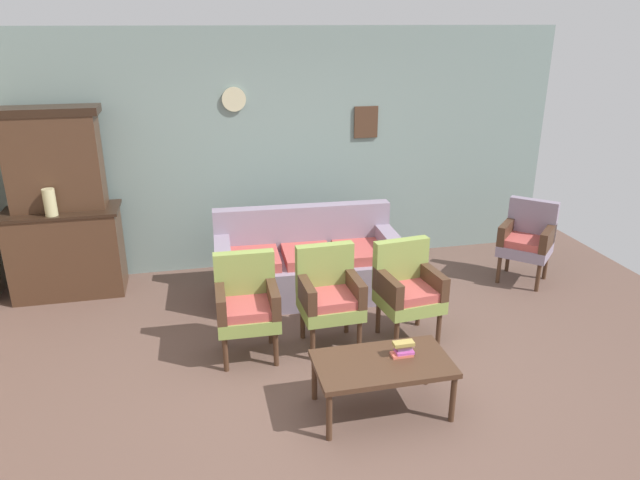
# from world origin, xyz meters

# --- Properties ---
(ground_plane) EXTENTS (7.68, 7.68, 0.00)m
(ground_plane) POSITION_xyz_m (0.00, 0.00, 0.00)
(ground_plane) COLOR brown
(wall_back_with_decor) EXTENTS (6.40, 0.09, 2.70)m
(wall_back_with_decor) POSITION_xyz_m (0.00, 2.63, 1.35)
(wall_back_with_decor) COLOR gray
(wall_back_with_decor) RESTS_ON ground
(side_cabinet) EXTENTS (1.16, 0.55, 0.93)m
(side_cabinet) POSITION_xyz_m (-2.45, 2.25, 0.47)
(side_cabinet) COLOR #472D1E
(side_cabinet) RESTS_ON ground
(cabinet_upper_hutch) EXTENTS (0.99, 0.38, 1.03)m
(cabinet_upper_hutch) POSITION_xyz_m (-2.45, 2.33, 1.45)
(cabinet_upper_hutch) COLOR #472D1E
(cabinet_upper_hutch) RESTS_ON side_cabinet
(vase_on_cabinet) EXTENTS (0.12, 0.12, 0.27)m
(vase_on_cabinet) POSITION_xyz_m (-2.50, 2.07, 1.07)
(vase_on_cabinet) COLOR #C6BE89
(vase_on_cabinet) RESTS_ON side_cabinet
(floral_couch) EXTENTS (1.93, 0.87, 0.90)m
(floral_couch) POSITION_xyz_m (0.00, 1.66, 0.33)
(floral_couch) COLOR gray
(floral_couch) RESTS_ON ground
(armchair_by_doorway) EXTENTS (0.53, 0.50, 0.90)m
(armchair_by_doorway) POSITION_xyz_m (-0.73, 0.59, 0.50)
(armchair_by_doorway) COLOR #849947
(armchair_by_doorway) RESTS_ON ground
(armchair_row_middle) EXTENTS (0.54, 0.51, 0.90)m
(armchair_row_middle) POSITION_xyz_m (-0.01, 0.62, 0.50)
(armchair_row_middle) COLOR #849947
(armchair_row_middle) RESTS_ON ground
(armchair_near_cabinet) EXTENTS (0.57, 0.55, 0.90)m
(armchair_near_cabinet) POSITION_xyz_m (0.71, 0.58, 0.50)
(armchair_near_cabinet) COLOR #849947
(armchair_near_cabinet) RESTS_ON ground
(wingback_chair_by_fireplace) EXTENTS (0.71, 0.71, 0.90)m
(wingback_chair_by_fireplace) POSITION_xyz_m (2.46, 1.48, 0.50)
(wingback_chair_by_fireplace) COLOR gray
(wingback_chair_by_fireplace) RESTS_ON ground
(coffee_table) EXTENTS (1.00, 0.56, 0.42)m
(coffee_table) POSITION_xyz_m (0.15, -0.42, 0.38)
(coffee_table) COLOR #472D1E
(coffee_table) RESTS_ON ground
(book_stack_on_table) EXTENTS (0.17, 0.10, 0.12)m
(book_stack_on_table) POSITION_xyz_m (0.32, -0.37, 0.48)
(book_stack_on_table) COLOR #E96C57
(book_stack_on_table) RESTS_ON coffee_table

